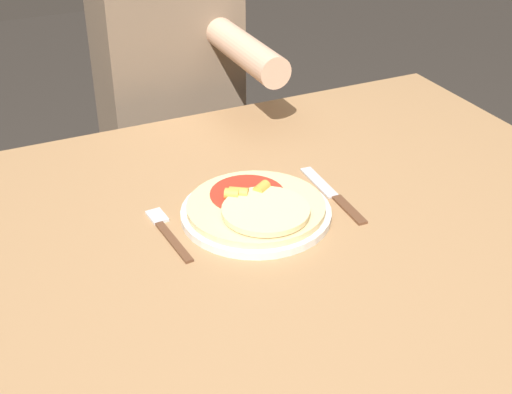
{
  "coord_description": "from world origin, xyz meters",
  "views": [
    {
      "loc": [
        -0.5,
        -0.93,
        1.41
      ],
      "look_at": [
        -0.05,
        0.03,
        0.78
      ],
      "focal_mm": 50.0,
      "sensor_mm": 36.0,
      "label": 1
    }
  ],
  "objects_px": {
    "dining_table": "(287,264)",
    "fork": "(167,231)",
    "pizza": "(257,206)",
    "person_diner": "(171,100)",
    "knife": "(333,195)",
    "plate": "(256,213)"
  },
  "relations": [
    {
      "from": "fork",
      "to": "person_diner",
      "type": "distance_m",
      "value": 0.7
    },
    {
      "from": "knife",
      "to": "person_diner",
      "type": "xyz_separation_m",
      "value": [
        -0.08,
        0.67,
        -0.05
      ]
    },
    {
      "from": "dining_table",
      "to": "knife",
      "type": "distance_m",
      "value": 0.15
    },
    {
      "from": "plate",
      "to": "knife",
      "type": "bearing_deg",
      "value": 0.67
    },
    {
      "from": "pizza",
      "to": "person_diner",
      "type": "relative_size",
      "value": 0.21
    },
    {
      "from": "pizza",
      "to": "knife",
      "type": "xyz_separation_m",
      "value": [
        0.16,
        0.01,
        -0.02
      ]
    },
    {
      "from": "plate",
      "to": "knife",
      "type": "xyz_separation_m",
      "value": [
        0.16,
        0.0,
        -0.0
      ]
    },
    {
      "from": "fork",
      "to": "knife",
      "type": "distance_m",
      "value": 0.32
    },
    {
      "from": "fork",
      "to": "knife",
      "type": "relative_size",
      "value": 0.8
    },
    {
      "from": "dining_table",
      "to": "person_diner",
      "type": "relative_size",
      "value": 1.06
    },
    {
      "from": "dining_table",
      "to": "person_diner",
      "type": "distance_m",
      "value": 0.71
    },
    {
      "from": "pizza",
      "to": "person_diner",
      "type": "height_order",
      "value": "person_diner"
    },
    {
      "from": "dining_table",
      "to": "plate",
      "type": "bearing_deg",
      "value": 144.23
    },
    {
      "from": "plate",
      "to": "person_diner",
      "type": "relative_size",
      "value": 0.22
    },
    {
      "from": "fork",
      "to": "person_diner",
      "type": "relative_size",
      "value": 0.15
    },
    {
      "from": "knife",
      "to": "plate",
      "type": "bearing_deg",
      "value": -179.33
    },
    {
      "from": "pizza",
      "to": "person_diner",
      "type": "distance_m",
      "value": 0.69
    },
    {
      "from": "dining_table",
      "to": "fork",
      "type": "xyz_separation_m",
      "value": [
        -0.21,
        0.05,
        0.1
      ]
    },
    {
      "from": "dining_table",
      "to": "fork",
      "type": "height_order",
      "value": "fork"
    },
    {
      "from": "pizza",
      "to": "fork",
      "type": "distance_m",
      "value": 0.16
    },
    {
      "from": "plate",
      "to": "fork",
      "type": "relative_size",
      "value": 1.51
    },
    {
      "from": "dining_table",
      "to": "plate",
      "type": "xyz_separation_m",
      "value": [
        -0.05,
        0.03,
        0.1
      ]
    }
  ]
}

